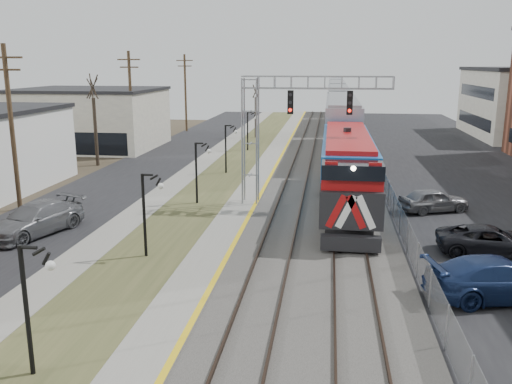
# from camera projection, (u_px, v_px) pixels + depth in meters

# --- Properties ---
(street_west) EXTENTS (7.00, 120.00, 0.04)m
(street_west) POSITION_uv_depth(u_px,v_px,m) (126.00, 178.00, 42.81)
(street_west) COLOR black
(street_west) RESTS_ON ground
(sidewalk) EXTENTS (2.00, 120.00, 0.08)m
(sidewalk) POSITION_uv_depth(u_px,v_px,m) (181.00, 179.00, 42.22)
(sidewalk) COLOR gray
(sidewalk) RESTS_ON ground
(grass_median) EXTENTS (4.00, 120.00, 0.06)m
(grass_median) POSITION_uv_depth(u_px,v_px,m) (219.00, 181.00, 41.83)
(grass_median) COLOR #3F4525
(grass_median) RESTS_ON ground
(platform) EXTENTS (2.00, 120.00, 0.24)m
(platform) POSITION_uv_depth(u_px,v_px,m) (257.00, 181.00, 41.41)
(platform) COLOR gray
(platform) RESTS_ON ground
(ballast_bed) EXTENTS (8.00, 120.00, 0.20)m
(ballast_bed) POSITION_uv_depth(u_px,v_px,m) (323.00, 183.00, 40.77)
(ballast_bed) COLOR #595651
(ballast_bed) RESTS_ON ground
(parking_lot) EXTENTS (16.00, 120.00, 0.04)m
(parking_lot) POSITION_uv_depth(u_px,v_px,m) (489.00, 189.00, 39.22)
(parking_lot) COLOR black
(parking_lot) RESTS_ON ground
(platform_edge) EXTENTS (0.24, 120.00, 0.01)m
(platform_edge) POSITION_uv_depth(u_px,v_px,m) (269.00, 179.00, 41.27)
(platform_edge) COLOR gold
(platform_edge) RESTS_ON platform
(track_near) EXTENTS (1.58, 120.00, 0.15)m
(track_near) POSITION_uv_depth(u_px,v_px,m) (296.00, 180.00, 40.99)
(track_near) COLOR #2D2119
(track_near) RESTS_ON ballast_bed
(track_far) EXTENTS (1.58, 120.00, 0.15)m
(track_far) POSITION_uv_depth(u_px,v_px,m) (343.00, 181.00, 40.53)
(track_far) COLOR #2D2119
(track_far) RESTS_ON ballast_bed
(train) EXTENTS (3.00, 108.65, 5.33)m
(train) POSITION_uv_depth(u_px,v_px,m) (338.00, 105.00, 78.60)
(train) COLOR #1459A8
(train) RESTS_ON ground
(signal_gantry) EXTENTS (9.00, 1.07, 8.15)m
(signal_gantry) POSITION_uv_depth(u_px,v_px,m) (278.00, 118.00, 33.10)
(signal_gantry) COLOR gray
(signal_gantry) RESTS_ON ground
(lampposts) EXTENTS (0.14, 62.14, 4.00)m
(lampposts) POSITION_uv_depth(u_px,v_px,m) (146.00, 214.00, 25.26)
(lampposts) COLOR black
(lampposts) RESTS_ON ground
(utility_poles) EXTENTS (0.28, 80.28, 10.00)m
(utility_poles) POSITION_uv_depth(u_px,v_px,m) (12.00, 130.00, 32.41)
(utility_poles) COLOR #4C3823
(utility_poles) RESTS_ON ground
(fence) EXTENTS (0.04, 120.00, 1.60)m
(fence) POSITION_uv_depth(u_px,v_px,m) (380.00, 175.00, 40.05)
(fence) COLOR gray
(fence) RESTS_ON ground
(bare_trees) EXTENTS (12.30, 42.30, 5.95)m
(bare_trees) POSITION_uv_depth(u_px,v_px,m) (128.00, 137.00, 46.11)
(bare_trees) COLOR #382D23
(bare_trees) RESTS_ON ground
(car_lot_c) EXTENTS (4.91, 2.30, 1.36)m
(car_lot_c) POSITION_uv_depth(u_px,v_px,m) (490.00, 241.00, 25.57)
(car_lot_c) COLOR black
(car_lot_c) RESTS_ON ground
(car_lot_d) EXTENTS (6.02, 3.50, 1.64)m
(car_lot_d) POSITION_uv_depth(u_px,v_px,m) (499.00, 280.00, 20.66)
(car_lot_d) COLOR #16264F
(car_lot_d) RESTS_ON ground
(car_lot_e) EXTENTS (4.57, 3.17, 1.45)m
(car_lot_e) POSITION_uv_depth(u_px,v_px,m) (434.00, 201.00, 32.94)
(car_lot_e) COLOR slate
(car_lot_e) RESTS_ON ground
(car_street_b) EXTENTS (4.01, 6.11, 1.65)m
(car_street_b) POSITION_uv_depth(u_px,v_px,m) (35.00, 220.00, 28.57)
(car_street_b) COLOR slate
(car_street_b) RESTS_ON ground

